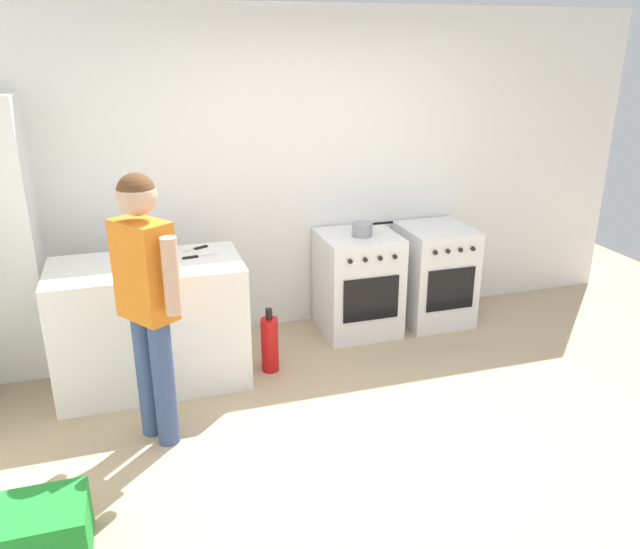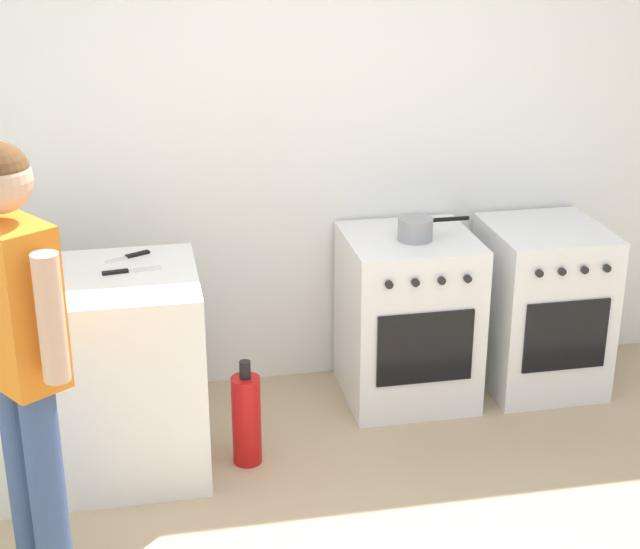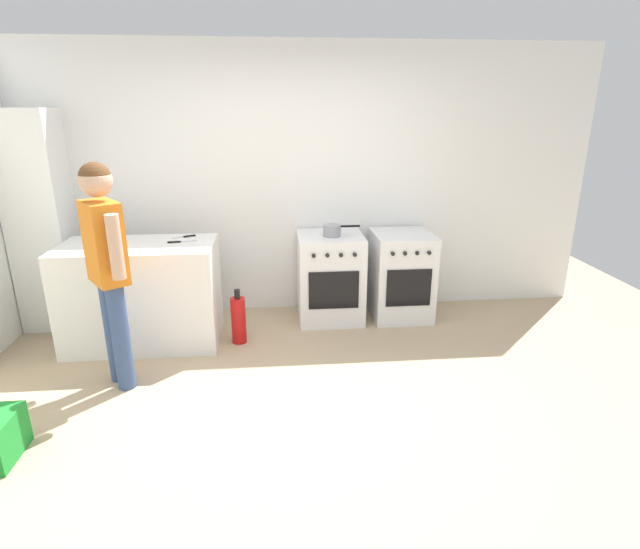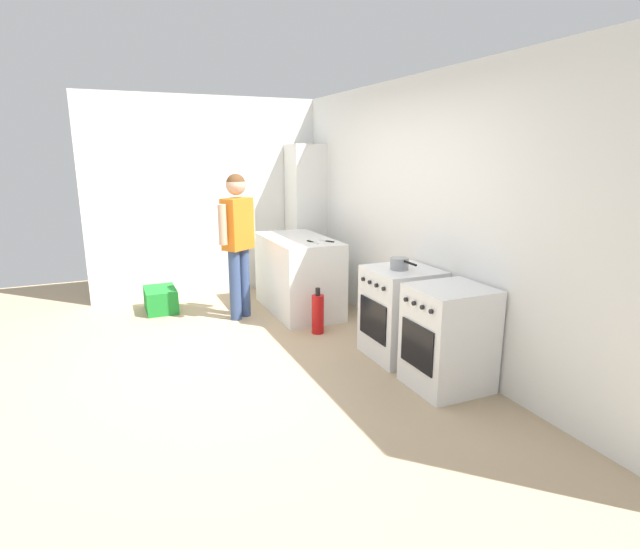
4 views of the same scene
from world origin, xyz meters
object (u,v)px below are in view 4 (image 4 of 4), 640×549
Objects in this scene: oven_left at (401,313)px; knife_utility at (313,242)px; oven_right at (448,338)px; larder_cabinet at (306,218)px; fire_extinguisher at (318,314)px; pot at (400,264)px; knife_paring at (328,241)px; recycling_crate_lower at (161,300)px; person at (238,233)px.

knife_utility reaches higher than oven_left.
oven_left is at bearing 180.00° from oven_right.
oven_left is at bearing -2.20° from larder_cabinet.
pot is at bearing 26.06° from fire_extinguisher.
knife_paring is 0.88m from fire_extinguisher.
oven_left is at bearing 14.36° from knife_utility.
knife_utility reaches higher than fire_extinguisher.
pot is at bearing -3.20° from larder_cabinet.
recycling_crate_lower is 2.23m from larder_cabinet.
knife_utility is (-2.04, -0.34, 0.48)m from oven_right.
pot is 3.12m from recycling_crate_lower.
fire_extinguisher is at bearing -18.05° from larder_cabinet.
pot is 0.70× the size of fire_extinguisher.
larder_cabinet is at bearing 177.80° from oven_left.
larder_cabinet reaches higher than knife_paring.
person is 1.53m from larder_cabinet.
person is 3.19× the size of recycling_crate_lower.
recycling_crate_lower is (-2.35, -1.93, -0.29)m from oven_left.
oven_left is 3.37× the size of knife_utility.
person is (-2.42, -1.10, 0.57)m from oven_right.
knife_utility is at bearing 63.45° from person.
oven_right is (0.71, -0.00, -0.00)m from oven_left.
knife_utility is 0.86m from person.
oven_left is 1.41m from knife_paring.
larder_cabinet is (-2.65, 0.10, 0.57)m from oven_left.
knife_utility is 0.13× the size of larder_cabinet.
recycling_crate_lower is (-1.48, -1.45, -0.08)m from fire_extinguisher.
pot is at bearing -75.43° from oven_left.
knife_utility is 0.84m from fire_extinguisher.
knife_paring is 2.19m from recycling_crate_lower.
oven_left is 2.11m from person.
larder_cabinet is (-0.30, 2.03, 0.86)m from recycling_crate_lower.
oven_right is 2.72m from person.
person is at bearing -143.46° from fire_extinguisher.
fire_extinguisher is at bearing 44.46° from recycling_crate_lower.
oven_right is at bearing 24.50° from person.
recycling_crate_lower is at bearing -147.71° from oven_right.
person is at bearing 52.39° from recycling_crate_lower.
oven_left is at bearing 28.78° from fire_extinguisher.
larder_cabinet reaches higher than recycling_crate_lower.
recycling_crate_lower is (-1.02, -1.59, -0.76)m from knife_utility.
knife_paring is at bearing 86.30° from knife_utility.
fire_extinguisher reaches higher than recycling_crate_lower.
person is (-1.72, -1.06, 0.09)m from pot.
pot is 2.67m from larder_cabinet.
fire_extinguisher is at bearing 36.54° from person.
person is at bearing -148.53° from pot.
oven_right is at bearing 16.87° from fire_extinguisher.
person is (-0.38, -0.76, 0.09)m from knife_utility.
knife_utility is at bearing -18.58° from larder_cabinet.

